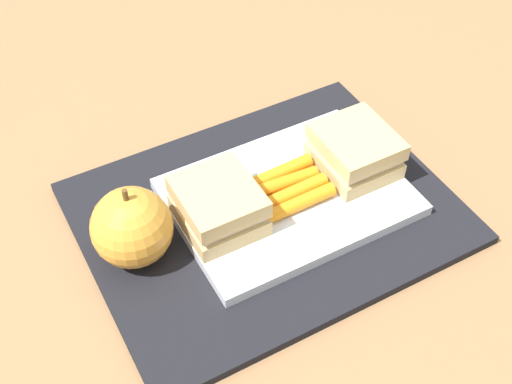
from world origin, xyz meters
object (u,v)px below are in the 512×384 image
sandwich_half_right (218,206)px  apple (132,227)px  carrot_sticks_bundle (289,188)px  food_tray (288,197)px  sandwich_half_left (355,151)px

sandwich_half_right → apple: 0.08m
carrot_sticks_bundle → apple: 0.16m
food_tray → sandwich_half_right: bearing=0.0°
sandwich_half_left → carrot_sticks_bundle: bearing=-0.1°
sandwich_half_left → apple: 0.24m
sandwich_half_left → food_tray: bearing=0.0°
sandwich_half_right → apple: apple is taller
sandwich_half_right → carrot_sticks_bundle: size_ratio=1.04×
sandwich_half_left → sandwich_half_right: size_ratio=1.00×
apple → sandwich_half_left: bearing=177.4°
sandwich_half_right → carrot_sticks_bundle: 0.08m
food_tray → sandwich_half_left: (-0.08, 0.00, 0.03)m
carrot_sticks_bundle → food_tray: bearing=159.7°
food_tray → apple: bearing=-3.9°
food_tray → sandwich_half_left: bearing=180.0°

